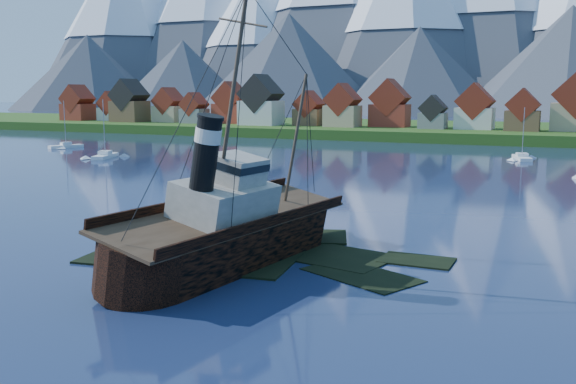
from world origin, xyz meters
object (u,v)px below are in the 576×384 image
at_px(sailboat_b, 66,147).
at_px(sailboat_c, 105,157).
at_px(tugboat_wreck, 235,227).
at_px(sailboat_e, 522,158).

xyz_separation_m(sailboat_b, sailboat_c, (26.13, -16.07, 0.00)).
relative_size(tugboat_wreck, sailboat_b, 2.33).
bearing_deg(sailboat_e, sailboat_b, 174.34).
relative_size(sailboat_b, sailboat_e, 1.09).
bearing_deg(tugboat_wreck, sailboat_c, 144.81).
bearing_deg(tugboat_wreck, sailboat_e, 89.11).
relative_size(tugboat_wreck, sailboat_c, 2.21).
bearing_deg(sailboat_e, tugboat_wreck, -114.02).
bearing_deg(tugboat_wreck, sailboat_b, 147.74).
bearing_deg(sailboat_c, sailboat_e, 1.74).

